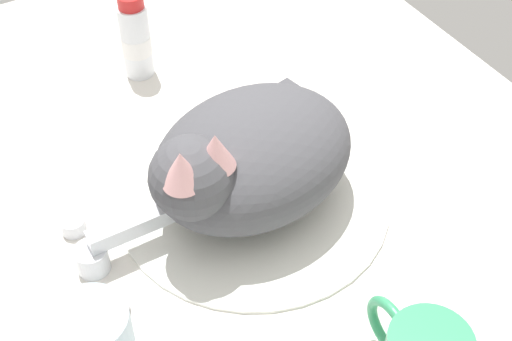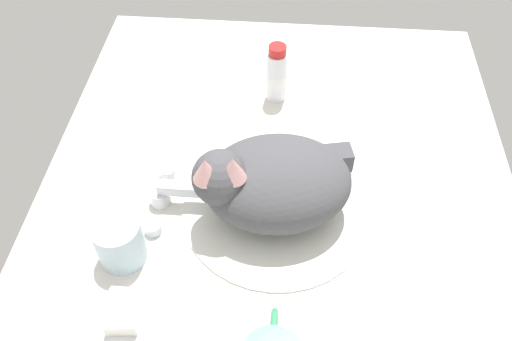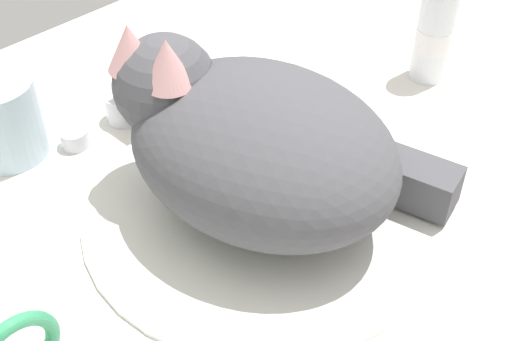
{
  "view_description": "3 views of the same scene",
  "coord_description": "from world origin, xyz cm",
  "px_view_note": "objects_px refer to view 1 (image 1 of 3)",
  "views": [
    {
      "loc": [
        -50.13,
        28.61,
        63.3
      ],
      "look_at": [
        -2.21,
        0.95,
        7.29
      ],
      "focal_mm": 51.96,
      "sensor_mm": 36.0,
      "label": 1
    },
    {
      "loc": [
        -53.84,
        -1.02,
        71.35
      ],
      "look_at": [
        2.06,
        3.54,
        7.27
      ],
      "focal_mm": 37.27,
      "sensor_mm": 36.0,
      "label": 2
    },
    {
      "loc": [
        -30.93,
        -29.21,
        41.61
      ],
      "look_at": [
        -0.45,
        0.24,
        4.87
      ],
      "focal_mm": 47.31,
      "sensor_mm": 36.0,
      "label": 3
    }
  ],
  "objects_px": {
    "rinse_cup": "(94,341)",
    "faucet": "(108,248)",
    "cat": "(245,158)",
    "toothpaste_bottle": "(136,38)"
  },
  "relations": [
    {
      "from": "faucet",
      "to": "rinse_cup",
      "type": "distance_m",
      "value": 0.12
    },
    {
      "from": "rinse_cup",
      "to": "faucet",
      "type": "bearing_deg",
      "value": -26.53
    },
    {
      "from": "cat",
      "to": "toothpaste_bottle",
      "type": "bearing_deg",
      "value": 1.2
    },
    {
      "from": "faucet",
      "to": "rinse_cup",
      "type": "xyz_separation_m",
      "value": [
        -0.11,
        0.05,
        0.02
      ]
    },
    {
      "from": "rinse_cup",
      "to": "toothpaste_bottle",
      "type": "bearing_deg",
      "value": -28.51
    },
    {
      "from": "faucet",
      "to": "rinse_cup",
      "type": "height_order",
      "value": "rinse_cup"
    },
    {
      "from": "faucet",
      "to": "cat",
      "type": "height_order",
      "value": "cat"
    },
    {
      "from": "cat",
      "to": "rinse_cup",
      "type": "bearing_deg",
      "value": 116.43
    },
    {
      "from": "faucet",
      "to": "toothpaste_bottle",
      "type": "relative_size",
      "value": 1.2
    },
    {
      "from": "faucet",
      "to": "cat",
      "type": "distance_m",
      "value": 0.17
    }
  ]
}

